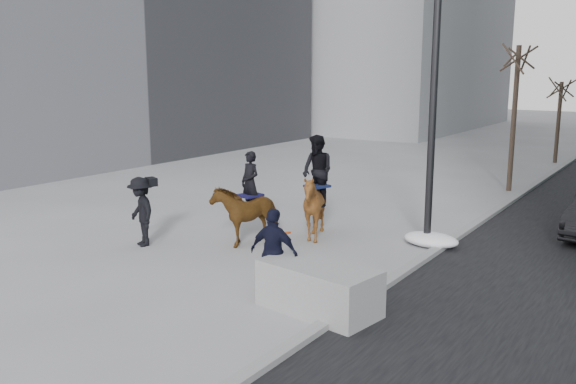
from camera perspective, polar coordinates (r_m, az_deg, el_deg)
The scene contains 11 objects.
ground at distance 13.99m, azimuth -2.78°, elevation -6.84°, with size 120.00×120.00×0.00m, color gray.
curb at distance 21.64m, azimuth 20.06°, elevation -0.81°, with size 0.25×90.00×0.12m, color gray.
planter at distance 11.31m, azimuth 2.89°, elevation -8.98°, with size 2.21×1.10×0.88m, color gray.
tree_near at distance 23.47m, azimuth 20.42°, elevation 7.08°, with size 1.20×1.20×5.79m, color #3C2C23, non-canonical shape.
tree_far at distance 31.62m, azimuth 24.00°, elevation 6.33°, with size 1.20×1.20×4.24m, color #3C2B23, non-canonical shape.
mounted_left at distance 15.64m, azimuth -3.83°, elevation -1.57°, with size 1.21×1.95×2.34m.
mounted_right at distance 15.77m, azimuth 2.52°, elevation -0.61°, with size 1.89×2.00×2.73m.
feeder at distance 11.89m, azimuth -1.31°, elevation -5.71°, with size 1.07×0.91×1.75m.
camera_crew at distance 15.70m, azimuth -13.59°, elevation -1.77°, with size 1.30×1.06×1.75m.
lamppost at distance 15.15m, azimuth 13.60°, elevation 13.43°, with size 0.25×1.06×9.09m.
snow_piles at distance 14.58m, azimuth 11.36°, elevation -5.61°, with size 1.40×4.92×0.36m.
Camera 1 is at (8.00, -10.60, 4.37)m, focal length 38.00 mm.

